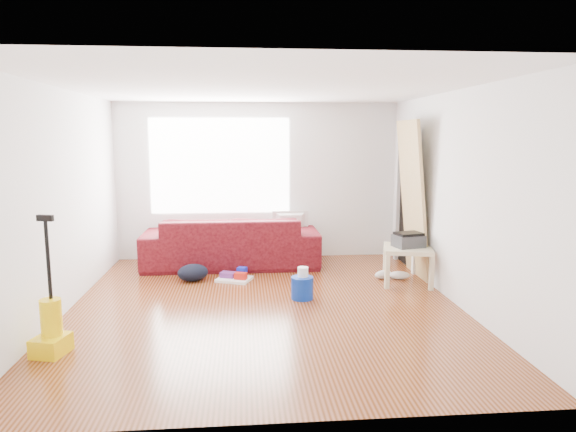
{
  "coord_description": "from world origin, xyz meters",
  "views": [
    {
      "loc": [
        -0.24,
        -5.78,
        1.96
      ],
      "look_at": [
        0.32,
        0.6,
        0.97
      ],
      "focal_mm": 32.0,
      "sensor_mm": 36.0,
      "label": 1
    }
  ],
  "objects": [
    {
      "name": "tv",
      "position": [
        0.5,
        2.22,
        0.63
      ],
      "size": [
        0.58,
        0.08,
        0.33
      ],
      "primitive_type": "imported",
      "rotation": [
        0.0,
        0.0,
        3.14
      ],
      "color": "black",
      "rests_on": "tv_stand"
    },
    {
      "name": "sneakers",
      "position": [
        1.8,
        1.0,
        0.06
      ],
      "size": [
        0.52,
        0.26,
        0.12
      ],
      "rotation": [
        0.0,
        0.0,
        -0.02
      ],
      "color": "white",
      "rests_on": "ground"
    },
    {
      "name": "door_panel",
      "position": [
        2.13,
        1.19,
        0.0
      ],
      "size": [
        0.27,
        0.88,
        2.19
      ],
      "primitive_type": "cube",
      "rotation": [
        0.0,
        -0.1,
        0.0
      ],
      "color": "#AE8748",
      "rests_on": "ground"
    },
    {
      "name": "tv_stand",
      "position": [
        0.5,
        2.22,
        0.24
      ],
      "size": [
        0.68,
        0.4,
        0.46
      ],
      "rotation": [
        0.0,
        0.0,
        -0.04
      ],
      "color": "black",
      "rests_on": "ground"
    },
    {
      "name": "sofa",
      "position": [
        -0.43,
        1.95,
        0.0
      ],
      "size": [
        2.64,
        1.03,
        0.77
      ],
      "primitive_type": "imported",
      "rotation": [
        0.0,
        0.0,
        3.14
      ],
      "color": "black",
      "rests_on": "ground"
    },
    {
      "name": "backpack",
      "position": [
        -0.94,
        1.15,
        0.0
      ],
      "size": [
        0.52,
        0.47,
        0.23
      ],
      "primitive_type": "ellipsoid",
      "rotation": [
        0.0,
        0.0,
        0.38
      ],
      "color": "black",
      "rests_on": "ground"
    },
    {
      "name": "side_table",
      "position": [
        1.95,
        0.76,
        0.42
      ],
      "size": [
        0.74,
        0.74,
        0.5
      ],
      "rotation": [
        0.0,
        0.0,
        -0.24
      ],
      "color": "beige",
      "rests_on": "ground"
    },
    {
      "name": "vacuum",
      "position": [
        -2.0,
        -1.16,
        0.24
      ],
      "size": [
        0.34,
        0.36,
        1.27
      ],
      "rotation": [
        0.0,
        0.0,
        -0.26
      ],
      "color": "yellow",
      "rests_on": "ground"
    },
    {
      "name": "cleaning_tray",
      "position": [
        -0.37,
        1.13,
        0.05
      ],
      "size": [
        0.54,
        0.49,
        0.16
      ],
      "rotation": [
        0.0,
        0.0,
        -0.36
      ],
      "color": "white",
      "rests_on": "ground"
    },
    {
      "name": "room",
      "position": [
        0.07,
        0.15,
        1.25
      ],
      "size": [
        4.51,
        5.01,
        2.51
      ],
      "color": "#512106",
      "rests_on": "ground"
    },
    {
      "name": "bucket",
      "position": [
        0.46,
        0.24,
        0.0
      ],
      "size": [
        0.32,
        0.32,
        0.27
      ],
      "primitive_type": "cylinder",
      "rotation": [
        0.0,
        0.0,
        -0.21
      ],
      "color": "#0A2C97",
      "rests_on": "ground"
    },
    {
      "name": "printer",
      "position": [
        1.95,
        0.76,
        0.6
      ],
      "size": [
        0.43,
        0.37,
        0.2
      ],
      "rotation": [
        0.0,
        0.0,
        0.25
      ],
      "color": "#2D2D2F",
      "rests_on": "side_table"
    },
    {
      "name": "toilet_paper",
      "position": [
        0.47,
        0.25,
        0.2
      ],
      "size": [
        0.13,
        0.13,
        0.12
      ],
      "primitive_type": "cylinder",
      "color": "white",
      "rests_on": "bucket"
    }
  ]
}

